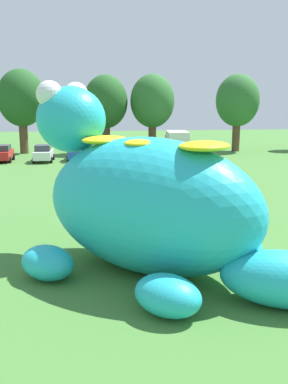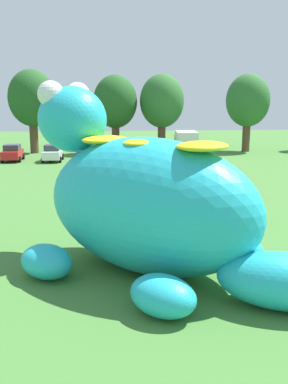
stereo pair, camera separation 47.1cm
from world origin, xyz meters
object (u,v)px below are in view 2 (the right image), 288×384
Objects in this scene: giant_inflatable_creature at (148,203)px; spectator_near_inflatable at (137,164)px; car_orange at (122,151)px; spectator_by_cars at (228,179)px; car_white at (53,153)px; car_blue at (86,152)px; box_truck at (185,144)px; car_red at (13,153)px; spectator_mid_field at (202,156)px.

giant_inflatable_creature is 20.97m from spectator_near_inflatable.
car_orange is at bearing 94.10° from spectator_near_inflatable.
spectator_by_cars is at bearing -71.42° from car_orange.
giant_inflatable_creature reaches higher than car_white.
car_blue is at bearing 119.08° from spectator_by_cars.
box_truck is 17.74m from spectator_by_cars.
car_blue is 20.08m from spectator_by_cars.
car_red is 4.17m from car_white.
car_blue is 10.60m from spectator_near_inflatable.
spectator_mid_field is (7.55, -4.87, -0.01)m from car_orange.
spectator_near_inflatable is at bearing -65.01° from car_blue.
giant_inflatable_creature is 31.61m from box_truck.
spectator_near_inflatable is (0.71, -9.87, -0.01)m from car_orange.
spectator_near_inflatable is (-6.18, -9.76, -0.75)m from box_truck.
giant_inflatable_creature is at bearing -108.31° from spectator_mid_field.
car_orange is 6.93m from box_truck.
giant_inflatable_creature is at bearing -118.43° from spectator_by_cars.
car_white reaches higher than spectator_mid_field.
box_truck is at bearing 57.64° from spectator_near_inflatable.
spectator_by_cars is at bearing -52.44° from car_white.
car_red is at bearing -179.95° from box_truck.
spectator_mid_field is at bearing -15.73° from car_white.
box_truck is at bearing 87.08° from spectator_by_cars.
car_orange is 2.45× the size of spectator_by_cars.
spectator_near_inflatable is at bearing 123.63° from spectator_by_cars.
car_white is 14.07m from box_truck.
box_truck reaches higher than car_blue.
car_white is at bearing -172.20° from car_blue.
car_red is 0.99× the size of car_blue.
car_orange is (1.00, 30.71, -1.55)m from giant_inflatable_creature.
car_white is 2.42× the size of spectator_mid_field.
car_orange is (7.15, 0.73, 0.00)m from car_white.
car_white is 15.28m from spectator_mid_field.
car_red is at bearing -179.34° from car_orange.
car_red and car_orange have the same top height.
car_orange is 8.99m from spectator_mid_field.
car_white is 2.42× the size of spectator_by_cars.
car_white is at bearing -8.26° from car_red.
car_white is 0.99× the size of car_blue.
spectator_near_inflatable is at bearing 85.33° from giant_inflatable_creature.
box_truck is (6.89, -0.11, 0.74)m from car_orange.
box_truck is 11.58m from spectator_near_inflatable.
spectator_by_cars is at bearing -45.69° from car_red.
box_truck is at bearing 0.82° from car_blue.
car_red is 2.41× the size of spectator_mid_field.
giant_inflatable_creature is 30.65m from car_white.
car_red is at bearing 165.87° from spectator_mid_field.
giant_inflatable_creature is 32.30m from car_red.
car_blue reaches higher than spectator_by_cars.
giant_inflatable_creature is at bearing -94.67° from spectator_near_inflatable.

